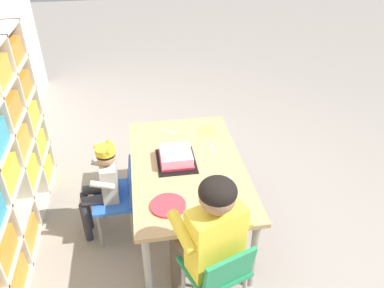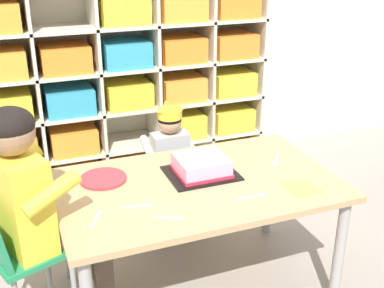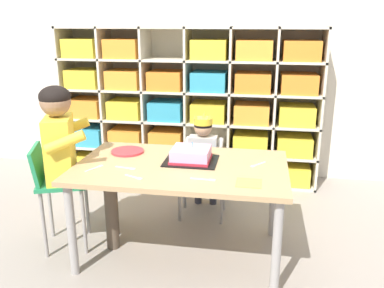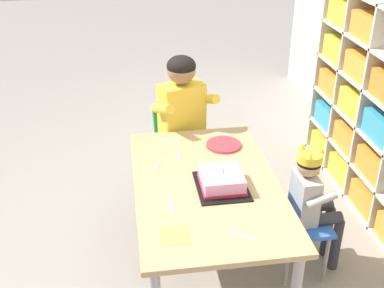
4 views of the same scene
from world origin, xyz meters
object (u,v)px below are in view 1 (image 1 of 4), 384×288
object	(u,v)px
adult_helper_seated	(209,232)
fork_at_table_front_edge	(169,131)
child_with_crown	(103,180)
birthday_cake_on_tray	(176,157)
fork_scattered_mid_table	(212,148)
fork_by_napkin	(224,211)
fork_beside_plate_stack	(229,180)
classroom_chair_adult_side	(218,273)
fork_near_child_seat	(212,191)
activity_table	(188,172)
paper_plate_stack	(168,205)
classroom_chair_blue	(120,194)

from	to	relation	value
adult_helper_seated	fork_at_table_front_edge	bearing A→B (deg)	-105.35
child_with_crown	birthday_cake_on_tray	world-z (taller)	child_with_crown
fork_scattered_mid_table	adult_helper_seated	bearing A→B (deg)	-10.09
fork_by_napkin	fork_scattered_mid_table	xyz separation A→B (m)	(0.68, -0.07, -0.00)
birthday_cake_on_tray	fork_beside_plate_stack	size ratio (longest dim) A/B	2.78
fork_beside_plate_stack	fork_scattered_mid_table	size ratio (longest dim) A/B	0.83
fork_beside_plate_stack	classroom_chair_adult_side	bearing A→B (deg)	6.04
fork_near_child_seat	fork_at_table_front_edge	size ratio (longest dim) A/B	1.17
child_with_crown	adult_helper_seated	bearing A→B (deg)	37.45
activity_table	child_with_crown	distance (m)	0.61
paper_plate_stack	fork_near_child_seat	bearing A→B (deg)	-72.47
activity_table	fork_near_child_seat	size ratio (longest dim) A/B	9.82
fork_near_child_seat	fork_scattered_mid_table	bearing A→B (deg)	178.88
paper_plate_stack	fork_scattered_mid_table	size ratio (longest dim) A/B	1.53
fork_scattered_mid_table	classroom_chair_adult_side	bearing A→B (deg)	-6.75
activity_table	birthday_cake_on_tray	xyz separation A→B (m)	(0.05, 0.08, 0.10)
fork_near_child_seat	fork_at_table_front_edge	bearing A→B (deg)	-155.30
adult_helper_seated	classroom_chair_adult_side	bearing A→B (deg)	90.00
birthday_cake_on_tray	fork_at_table_front_edge	size ratio (longest dim) A/B	2.93
activity_table	child_with_crown	xyz separation A→B (m)	(0.06, 0.61, -0.04)
classroom_chair_blue	fork_near_child_seat	world-z (taller)	fork_near_child_seat
adult_helper_seated	fork_by_napkin	bearing A→B (deg)	-141.35
activity_table	fork_by_napkin	size ratio (longest dim) A/B	10.32
classroom_chair_adult_side	fork_scattered_mid_table	size ratio (longest dim) A/B	4.94
birthday_cake_on_tray	fork_near_child_seat	world-z (taller)	birthday_cake_on_tray
fork_near_child_seat	fork_beside_plate_stack	size ratio (longest dim) A/B	1.11
fork_by_napkin	fork_beside_plate_stack	bearing A→B (deg)	96.09
child_with_crown	fork_at_table_front_edge	size ratio (longest dim) A/B	7.27
child_with_crown	fork_by_napkin	distance (m)	0.94
classroom_chair_adult_side	fork_by_napkin	size ratio (longest dim) A/B	5.60
adult_helper_seated	paper_plate_stack	xyz separation A→B (m)	(0.31, 0.19, -0.06)
fork_near_child_seat	fork_scattered_mid_table	distance (m)	0.50
fork_scattered_mid_table	fork_beside_plate_stack	bearing A→B (deg)	7.78
adult_helper_seated	birthday_cake_on_tray	distance (m)	0.78
fork_by_napkin	fork_at_table_front_edge	bearing A→B (deg)	129.76
fork_by_napkin	birthday_cake_on_tray	bearing A→B (deg)	138.53
classroom_chair_blue	fork_beside_plate_stack	bearing A→B (deg)	68.82
fork_near_child_seat	fork_at_table_front_edge	world-z (taller)	same
classroom_chair_adult_side	fork_near_child_seat	size ratio (longest dim) A/B	5.33
child_with_crown	paper_plate_stack	xyz separation A→B (m)	(-0.46, -0.42, 0.11)
fork_beside_plate_stack	fork_scattered_mid_table	bearing A→B (deg)	-150.40
activity_table	fork_by_napkin	xyz separation A→B (m)	(-0.50, -0.15, 0.07)
classroom_chair_adult_side	fork_scattered_mid_table	distance (m)	1.03
adult_helper_seated	fork_at_table_front_edge	world-z (taller)	adult_helper_seated
fork_at_table_front_edge	fork_by_napkin	distance (m)	1.00
classroom_chair_blue	classroom_chair_adult_side	distance (m)	1.04
fork_near_child_seat	fork_by_napkin	size ratio (longest dim) A/B	1.05
birthday_cake_on_tray	adult_helper_seated	bearing A→B (deg)	-173.51
classroom_chair_blue	fork_near_child_seat	distance (m)	0.76
classroom_chair_adult_side	birthday_cake_on_tray	xyz separation A→B (m)	(0.87, 0.12, 0.19)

